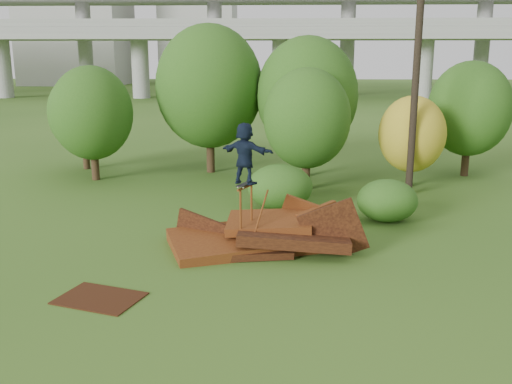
{
  "coord_description": "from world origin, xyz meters",
  "views": [
    {
      "loc": [
        -0.15,
        -14.07,
        5.48
      ],
      "look_at": [
        -0.8,
        2.0,
        1.6
      ],
      "focal_mm": 40.0,
      "sensor_mm": 36.0,
      "label": 1
    }
  ],
  "objects_px": {
    "scrap_pile": "(262,236)",
    "skater": "(245,153)",
    "flat_plate": "(100,298)",
    "utility_pole": "(418,52)"
  },
  "relations": [
    {
      "from": "utility_pole",
      "to": "flat_plate",
      "type": "bearing_deg",
      "value": -131.72
    },
    {
      "from": "skater",
      "to": "flat_plate",
      "type": "distance_m",
      "value": 5.51
    },
    {
      "from": "scrap_pile",
      "to": "flat_plate",
      "type": "bearing_deg",
      "value": -134.2
    },
    {
      "from": "scrap_pile",
      "to": "skater",
      "type": "relative_size",
      "value": 3.47
    },
    {
      "from": "scrap_pile",
      "to": "skater",
      "type": "bearing_deg",
      "value": -155.47
    },
    {
      "from": "scrap_pile",
      "to": "skater",
      "type": "height_order",
      "value": "skater"
    },
    {
      "from": "scrap_pile",
      "to": "flat_plate",
      "type": "height_order",
      "value": "scrap_pile"
    },
    {
      "from": "scrap_pile",
      "to": "skater",
      "type": "xyz_separation_m",
      "value": [
        -0.48,
        -0.22,
        2.48
      ]
    },
    {
      "from": "skater",
      "to": "utility_pole",
      "type": "bearing_deg",
      "value": -105.05
    },
    {
      "from": "flat_plate",
      "to": "scrap_pile",
      "type": "bearing_deg",
      "value": 45.8
    }
  ]
}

